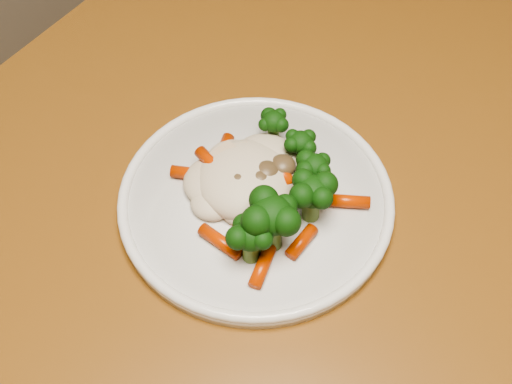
% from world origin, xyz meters
% --- Properties ---
extents(dining_table, '(1.28, 1.07, 0.75)m').
position_xyz_m(dining_table, '(0.07, 0.27, 0.64)').
color(dining_table, brown).
rests_on(dining_table, ground).
extents(plate, '(0.25, 0.25, 0.01)m').
position_xyz_m(plate, '(-0.04, 0.24, 0.76)').
color(plate, white).
rests_on(plate, dining_table).
extents(meal, '(0.15, 0.16, 0.05)m').
position_xyz_m(meal, '(-0.04, 0.23, 0.78)').
color(meal, beige).
rests_on(meal, plate).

